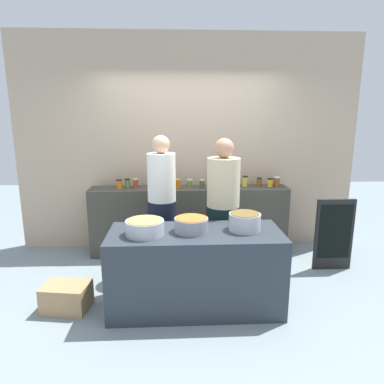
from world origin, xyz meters
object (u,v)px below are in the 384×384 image
object	(u,v)px
preserve_jar_2	(136,183)
preserve_jar_10	(259,182)
preserve_jar_9	(245,181)
preserve_jar_11	(270,182)
preserve_jar_12	(277,181)
cooking_pot_center	(191,225)
preserve_jar_8	(222,181)
preserve_jar_1	(127,183)
preserve_jar_6	(190,183)
preserve_jar_3	(156,182)
preserve_jar_4	(164,183)
preserve_jar_0	(119,184)
cooking_pot_right	(245,222)
chalkboard_sign	(334,234)
cook_in_cap	(223,218)
preserve_jar_7	(202,184)
preserve_jar_5	(178,183)
bread_crate	(67,297)
cook_with_tongs	(162,213)

from	to	relation	value
preserve_jar_2	preserve_jar_10	distance (m)	1.70
preserve_jar_9	preserve_jar_11	size ratio (longest dim) A/B	1.25
preserve_jar_9	preserve_jar_12	world-z (taller)	preserve_jar_9
cooking_pot_center	preserve_jar_8	bearing A→B (deg)	71.34
preserve_jar_2	cooking_pot_center	size ratio (longest dim) A/B	0.39
preserve_jar_1	preserve_jar_6	bearing A→B (deg)	1.63
preserve_jar_3	preserve_jar_8	world-z (taller)	preserve_jar_8
preserve_jar_4	preserve_jar_1	bearing A→B (deg)	170.41
preserve_jar_0	cooking_pot_right	bearing A→B (deg)	-43.67
preserve_jar_9	chalkboard_sign	xyz separation A→B (m)	(1.00, -0.68, -0.55)
preserve_jar_4	cook_in_cap	xyz separation A→B (m)	(0.70, -0.77, -0.26)
preserve_jar_10	cook_in_cap	size ratio (longest dim) A/B	0.07
preserve_jar_6	preserve_jar_0	bearing A→B (deg)	-175.82
preserve_jar_3	preserve_jar_7	xyz separation A→B (m)	(0.62, -0.10, -0.01)
preserve_jar_1	cook_in_cap	world-z (taller)	cook_in_cap
preserve_jar_5	preserve_jar_9	size ratio (longest dim) A/B	0.87
preserve_jar_2	preserve_jar_7	xyz separation A→B (m)	(0.90, -0.07, -0.01)
bread_crate	preserve_jar_10	bearing A→B (deg)	32.65
preserve_jar_5	preserve_jar_0	bearing A→B (deg)	179.36
preserve_jar_4	preserve_jar_11	bearing A→B (deg)	2.52
preserve_jar_0	preserve_jar_1	distance (m)	0.11
cooking_pot_right	preserve_jar_3	bearing A→B (deg)	123.36
cooking_pot_center	chalkboard_sign	xyz separation A→B (m)	(1.82, 0.77, -0.41)
preserve_jar_3	bread_crate	world-z (taller)	preserve_jar_3
preserve_jar_7	cook_in_cap	size ratio (longest dim) A/B	0.07
preserve_jar_3	cooking_pot_right	world-z (taller)	preserve_jar_3
preserve_jar_12	preserve_jar_0	bearing A→B (deg)	-178.91
preserve_jar_10	preserve_jar_5	bearing A→B (deg)	-176.79
preserve_jar_5	chalkboard_sign	distance (m)	2.09
preserve_jar_1	preserve_jar_8	bearing A→B (deg)	1.06
preserve_jar_8	preserve_jar_0	bearing A→B (deg)	-177.15
preserve_jar_1	preserve_jar_6	world-z (taller)	preserve_jar_1
preserve_jar_7	preserve_jar_9	size ratio (longest dim) A/B	0.83
preserve_jar_0	preserve_jar_2	size ratio (longest dim) A/B	0.93
preserve_jar_9	chalkboard_sign	distance (m)	1.33
preserve_jar_9	cooking_pot_right	world-z (taller)	preserve_jar_9
preserve_jar_5	cook_in_cap	xyz separation A→B (m)	(0.50, -0.80, -0.25)
preserve_jar_6	preserve_jar_12	xyz separation A→B (m)	(1.21, -0.03, 0.02)
bread_crate	preserve_jar_11	bearing A→B (deg)	30.54
preserve_jar_8	cook_with_tongs	xyz separation A→B (m)	(-0.80, -0.68, -0.25)
cooking_pot_center	bread_crate	world-z (taller)	cooking_pot_center
preserve_jar_8	preserve_jar_12	distance (m)	0.76
preserve_jar_5	preserve_jar_12	world-z (taller)	preserve_jar_12
preserve_jar_1	preserve_jar_12	bearing A→B (deg)	-0.13
cook_in_cap	preserve_jar_12	bearing A→B (deg)	44.51
preserve_jar_12	cooking_pot_center	bearing A→B (deg)	-131.31
chalkboard_sign	preserve_jar_10	bearing A→B (deg)	139.90
preserve_jar_4	cook_in_cap	distance (m)	1.07
preserve_jar_0	bread_crate	distance (m)	1.68
preserve_jar_12	bread_crate	xyz separation A→B (m)	(-2.51, -1.44, -0.87)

